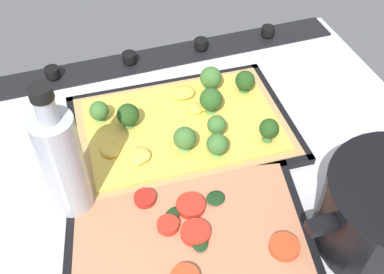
{
  "coord_description": "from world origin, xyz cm",
  "views": [
    {
      "loc": [
        18.65,
        43.15,
        55.37
      ],
      "look_at": [
        3.61,
        -2.56,
        5.27
      ],
      "focal_mm": 42.62,
      "sensor_mm": 36.0,
      "label": 1
    }
  ],
  "objects_px": {
    "baking_tray_back": "(189,240)",
    "broccoli_pizza": "(186,122)",
    "veggie_pizza_back": "(191,237)",
    "baking_tray_front": "(183,130)",
    "oil_bottle": "(63,165)"
  },
  "relations": [
    {
      "from": "broccoli_pizza",
      "to": "baking_tray_back",
      "type": "relative_size",
      "value": 0.94
    },
    {
      "from": "veggie_pizza_back",
      "to": "oil_bottle",
      "type": "relative_size",
      "value": 1.53
    },
    {
      "from": "baking_tray_front",
      "to": "broccoli_pizza",
      "type": "relative_size",
      "value": 1.07
    },
    {
      "from": "oil_bottle",
      "to": "baking_tray_back",
      "type": "bearing_deg",
      "value": 142.65
    },
    {
      "from": "baking_tray_front",
      "to": "veggie_pizza_back",
      "type": "height_order",
      "value": "veggie_pizza_back"
    },
    {
      "from": "veggie_pizza_back",
      "to": "broccoli_pizza",
      "type": "bearing_deg",
      "value": -105.92
    },
    {
      "from": "baking_tray_front",
      "to": "oil_bottle",
      "type": "bearing_deg",
      "value": 27.08
    },
    {
      "from": "baking_tray_front",
      "to": "baking_tray_back",
      "type": "bearing_deg",
      "value": 75.01
    },
    {
      "from": "baking_tray_front",
      "to": "broccoli_pizza",
      "type": "height_order",
      "value": "broccoli_pizza"
    },
    {
      "from": "veggie_pizza_back",
      "to": "baking_tray_front",
      "type": "bearing_deg",
      "value": -104.42
    },
    {
      "from": "baking_tray_back",
      "to": "veggie_pizza_back",
      "type": "xyz_separation_m",
      "value": [
        -0.0,
        0.0,
        0.01
      ]
    },
    {
      "from": "baking_tray_front",
      "to": "oil_bottle",
      "type": "height_order",
      "value": "oil_bottle"
    },
    {
      "from": "broccoli_pizza",
      "to": "baking_tray_back",
      "type": "height_order",
      "value": "broccoli_pizza"
    },
    {
      "from": "baking_tray_front",
      "to": "oil_bottle",
      "type": "xyz_separation_m",
      "value": [
        0.19,
        0.1,
        0.09
      ]
    },
    {
      "from": "baking_tray_back",
      "to": "broccoli_pizza",
      "type": "bearing_deg",
      "value": -106.48
    }
  ]
}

